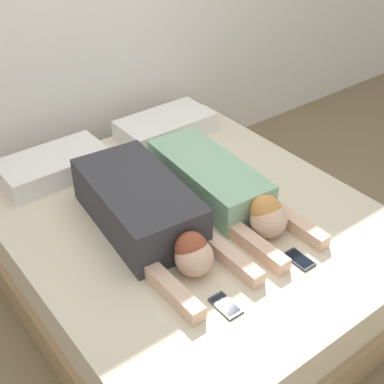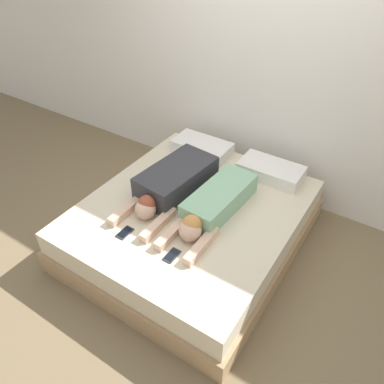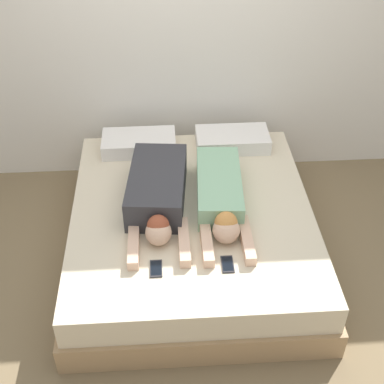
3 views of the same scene
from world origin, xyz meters
name	(u,v)px [view 2 (image 2 of 3)]	position (x,y,z in m)	size (l,w,h in m)	color
ground_plane	(192,241)	(0.00, 0.00, 0.00)	(12.00, 12.00, 0.00)	#7F6B4C
wall_back	(260,67)	(0.00, 1.15, 1.30)	(12.00, 0.06, 2.60)	white
bed	(192,224)	(0.00, 0.00, 0.21)	(1.76, 1.99, 0.44)	tan
pillow_head_left	(202,147)	(-0.38, 0.78, 0.50)	(0.59, 0.32, 0.12)	white
pillow_head_right	(271,170)	(0.38, 0.78, 0.50)	(0.59, 0.32, 0.12)	white
person_left	(172,183)	(-0.24, 0.05, 0.55)	(0.46, 1.09, 0.24)	#333338
person_right	(213,205)	(0.20, 0.01, 0.53)	(0.36, 1.09, 0.21)	#8CBF99
cell_phone_left	(125,233)	(-0.26, -0.57, 0.44)	(0.08, 0.14, 0.01)	#2D2D33
cell_phone_right	(172,255)	(0.19, -0.56, 0.44)	(0.08, 0.14, 0.01)	#2D2D33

